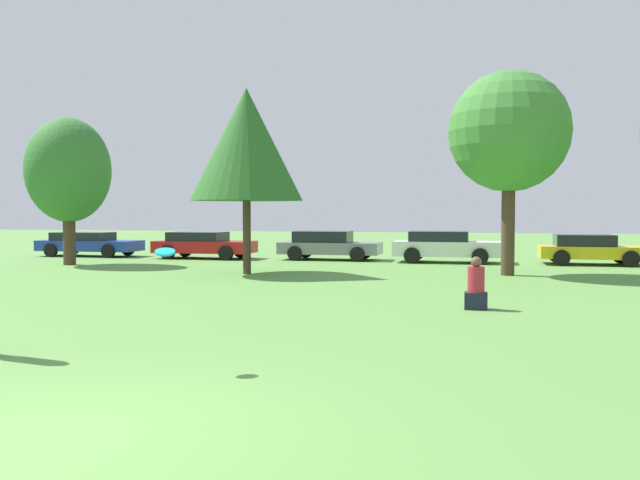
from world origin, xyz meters
The scene contains 11 objects.
ground_plane centered at (0.00, 0.00, 0.00)m, with size 120.00×120.00×0.00m, color #5B8E42.
frisbee centered at (-0.29, 2.67, 1.48)m, with size 0.26×0.25×0.12m.
bystander_sitting centered at (3.61, 8.80, 0.44)m, with size 0.46×0.38×1.08m.
tree_0 centered at (-11.29, 17.13, 3.53)m, with size 3.13×3.13×5.52m.
tree_1 centered at (-3.55, 15.15, 4.15)m, with size 3.60×3.60×5.96m.
tree_2 centered at (4.62, 16.52, 4.48)m, with size 3.77×3.77×6.39m.
parked_car_blue centered at (-13.34, 21.63, 0.58)m, with size 4.60×1.89×1.08m.
parked_car_red centered at (-7.72, 21.43, 0.60)m, with size 4.24×1.96×1.14m.
parked_car_grey centered at (-2.33, 21.89, 0.62)m, with size 4.20×1.92×1.19m.
parked_car_white centered at (2.48, 21.45, 0.65)m, with size 4.15×1.95×1.23m.
parked_car_yellow centered at (7.85, 21.58, 0.60)m, with size 3.83×2.09×1.14m.
Camera 1 is at (3.53, -5.12, 1.99)m, focal length 37.31 mm.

